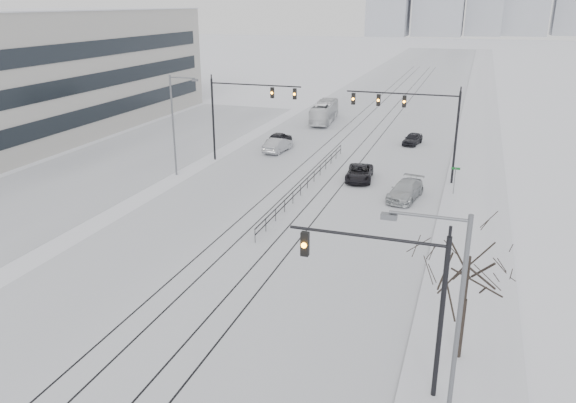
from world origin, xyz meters
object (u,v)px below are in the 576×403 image
(traffic_mast_near, at_px, (400,290))
(sedan_sb_inner, at_px, (279,139))
(sedan_nb_front, at_px, (359,173))
(bare_tree, at_px, (468,268))
(sedan_nb_right, at_px, (405,191))
(box_truck, at_px, (324,112))
(sedan_sb_outer, at_px, (278,145))
(sedan_nb_far, at_px, (413,139))

(traffic_mast_near, distance_m, sedan_sb_inner, 42.02)
(sedan_nb_front, bearing_deg, sedan_sb_inner, 131.44)
(bare_tree, xyz_separation_m, sedan_nb_right, (-5.02, 20.89, -3.77))
(sedan_sb_inner, xyz_separation_m, box_truck, (1.45, 13.68, 0.60))
(sedan_sb_inner, xyz_separation_m, sedan_nb_right, (15.55, -13.81, -0.00))
(box_truck, bearing_deg, traffic_mast_near, 103.28)
(sedan_sb_outer, distance_m, sedan_nb_front, 12.41)
(sedan_sb_inner, height_order, sedan_sb_outer, sedan_sb_outer)
(traffic_mast_near, relative_size, bare_tree, 1.15)
(bare_tree, relative_size, sedan_sb_inner, 1.44)
(sedan_nb_right, bearing_deg, traffic_mast_near, -74.41)
(traffic_mast_near, bearing_deg, bare_tree, 51.24)
(sedan_sb_inner, distance_m, box_truck, 13.77)
(bare_tree, bearing_deg, traffic_mast_near, -128.76)
(sedan_nb_right, bearing_deg, sedan_nb_far, 104.36)
(sedan_sb_inner, bearing_deg, sedan_nb_far, -156.41)
(sedan_nb_front, bearing_deg, sedan_nb_far, 72.74)
(traffic_mast_near, xyz_separation_m, box_truck, (-16.70, 51.38, -3.24))
(sedan_sb_inner, relative_size, sedan_sb_outer, 0.95)
(sedan_nb_front, relative_size, box_truck, 0.50)
(sedan_nb_front, distance_m, box_truck, 25.56)
(sedan_sb_inner, distance_m, sedan_nb_far, 14.75)
(traffic_mast_near, xyz_separation_m, sedan_nb_front, (-7.11, 27.69, -3.90))
(sedan_nb_right, bearing_deg, sedan_nb_front, 149.22)
(sedan_sb_outer, bearing_deg, sedan_nb_far, -142.80)
(sedan_nb_front, height_order, sedan_nb_right, sedan_nb_right)
(sedan_nb_right, bearing_deg, box_truck, 126.52)
(sedan_nb_front, bearing_deg, sedan_nb_right, -46.51)
(sedan_nb_front, bearing_deg, sedan_sb_outer, 138.60)
(sedan_nb_far, bearing_deg, sedan_sb_inner, -150.05)
(sedan_nb_far, bearing_deg, bare_tree, -69.94)
(sedan_sb_outer, xyz_separation_m, sedan_nb_front, (10.16, -7.13, -0.08))
(sedan_nb_right, distance_m, sedan_nb_far, 18.79)
(bare_tree, bearing_deg, sedan_nb_right, 103.50)
(traffic_mast_near, xyz_separation_m, sedan_nb_right, (-2.60, 23.89, -3.84))
(sedan_sb_inner, relative_size, sedan_nb_far, 1.13)
(sedan_nb_far, bearing_deg, sedan_nb_right, -74.48)
(sedan_nb_right, height_order, sedan_nb_far, sedan_nb_right)
(box_truck, bearing_deg, sedan_sb_outer, 83.30)
(bare_tree, xyz_separation_m, sedan_sb_outer, (-19.69, 31.82, -3.75))
(traffic_mast_near, height_order, box_truck, traffic_mast_near)
(sedan_sb_outer, relative_size, sedan_nb_far, 1.20)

